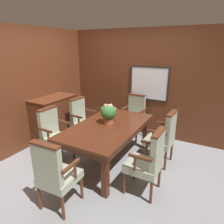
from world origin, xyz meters
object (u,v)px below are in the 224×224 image
Objects in this scene: chair_right_near at (148,160)px; chair_left_far at (82,119)px; chair_left_near at (54,133)px; chair_head_far at (134,115)px; chair_head_near at (55,173)px; potted_plant at (108,113)px; sideboard_cabinet at (55,119)px; dining_table at (108,130)px; chair_right_far at (163,136)px.

chair_right_near is 2.01m from chair_left_far.
chair_left_near is at bearing -178.26° from chair_left_far.
chair_head_far is 1.22m from chair_left_far.
chair_head_near is (0.91, -0.91, 0.00)m from chair_left_near.
chair_head_far is 1.25m from potted_plant.
chair_left_near is 1.00× the size of chair_head_far.
chair_head_near is 1.44m from potted_plant.
chair_left_near is 0.85m from sideboard_cabinet.
dining_table is 1.53m from sideboard_cabinet.
chair_left_far is at bearing -115.48° from chair_right_near.
chair_right_near is 1.15m from potted_plant.
potted_plant reaches higher than chair_left_near.
chair_head_far is (-0.02, 1.28, -0.10)m from dining_table.
chair_left_near and chair_right_far have the same top height.
dining_table is 1.83× the size of chair_right_far.
dining_table is 5.04× the size of potted_plant.
chair_head_far is 2.75× the size of potted_plant.
chair_right_near is at bearing -112.02° from chair_left_far.
chair_right_far is 1.00× the size of sideboard_cabinet.
sideboard_cabinet is at bearing 171.41° from dining_table.
chair_head_near is 2.13m from sideboard_cabinet.
dining_table is at bearing -115.67° from chair_right_near.
chair_head_far is at bearing 89.24° from potted_plant.
chair_head_far reaches higher than dining_table.
chair_head_near is at bearing -149.44° from chair_left_far.
chair_head_near is at bearing -89.45° from potted_plant.
potted_plant is (-0.04, 0.08, 0.29)m from dining_table.
chair_head_far and chair_right_near have the same top height.
potted_plant is at bearing -108.15° from chair_left_far.
chair_head_far and sideboard_cabinet have the same top height.
sideboard_cabinet is at bearing 44.64° from chair_left_near.
chair_left_near is at bearing -91.23° from chair_right_near.
potted_plant reaches higher than sideboard_cabinet.
chair_left_near and chair_left_far have the same top height.
chair_right_far and sideboard_cabinet have the same top height.
dining_table is 1.31m from chair_head_near.
chair_right_far is at bearing -178.06° from chair_right_near.
chair_head_near is 1.00× the size of sideboard_cabinet.
dining_table is at bearing -65.06° from chair_left_near.
potted_plant is (-0.02, -1.19, 0.39)m from chair_head_far.
chair_right_far is 1.24m from chair_head_far.
chair_left_near is (-0.93, -0.40, -0.10)m from dining_table.
chair_left_far is 1.00× the size of chair_head_near.
chair_right_near and chair_left_far have the same top height.
chair_left_far is at bearing 18.49° from sideboard_cabinet.
chair_left_far is at bearing -0.06° from chair_left_near.
chair_left_far is at bearing -133.82° from chair_head_far.
potted_plant reaches higher than chair_left_far.
sideboard_cabinet is at bearing 112.15° from chair_left_far.
chair_right_near is 1.00× the size of chair_head_near.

